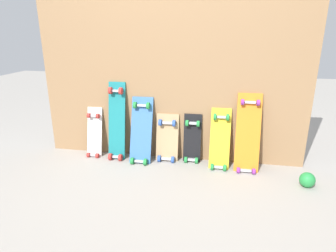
{
  "coord_description": "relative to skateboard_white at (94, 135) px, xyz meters",
  "views": [
    {
      "loc": [
        0.5,
        -2.81,
        1.32
      ],
      "look_at": [
        0.0,
        -0.07,
        0.4
      ],
      "focal_mm": 31.14,
      "sensor_mm": 36.0,
      "label": 1
    }
  ],
  "objects": [
    {
      "name": "plywood_wall_panel",
      "position": [
        0.82,
        0.1,
        0.72
      ],
      "size": [
        2.72,
        0.04,
        1.89
      ],
      "primitive_type": "cube",
      "color": "#99724C",
      "rests_on": "ground"
    },
    {
      "name": "skateboard_black",
      "position": [
        1.06,
        0.03,
        -0.01
      ],
      "size": [
        0.18,
        0.14,
        0.57
      ],
      "color": "black",
      "rests_on": "ground"
    },
    {
      "name": "rubber_ball",
      "position": [
        2.12,
        -0.32,
        -0.16
      ],
      "size": [
        0.13,
        0.13,
        0.13
      ],
      "primitive_type": "sphere",
      "color": "#268C3F",
      "rests_on": "ground"
    },
    {
      "name": "skateboard_orange",
      "position": [
        1.61,
        -0.04,
        0.11
      ],
      "size": [
        0.23,
        0.27,
        0.81
      ],
      "color": "orange",
      "rests_on": "ground"
    },
    {
      "name": "skateboard_yellow",
      "position": [
        1.34,
        -0.04,
        0.03
      ],
      "size": [
        0.2,
        0.26,
        0.65
      ],
      "color": "gold",
      "rests_on": "ground"
    },
    {
      "name": "skateboard_teal",
      "position": [
        0.27,
        -0.01,
        0.15
      ],
      "size": [
        0.18,
        0.22,
        0.87
      ],
      "color": "#197A7F",
      "rests_on": "ground"
    },
    {
      "name": "skateboard_white",
      "position": [
        0.0,
        0.0,
        0.0
      ],
      "size": [
        0.16,
        0.18,
        0.6
      ],
      "color": "silver",
      "rests_on": "ground"
    },
    {
      "name": "skateboard_blue",
      "position": [
        0.54,
        -0.04,
        0.07
      ],
      "size": [
        0.22,
        0.27,
        0.73
      ],
      "color": "#386BAD",
      "rests_on": "ground"
    },
    {
      "name": "skateboard_natural",
      "position": [
        0.8,
        0.01,
        -0.01
      ],
      "size": [
        0.23,
        0.17,
        0.56
      ],
      "color": "tan",
      "rests_on": "ground"
    },
    {
      "name": "ground_plane",
      "position": [
        0.82,
        0.03,
        -0.23
      ],
      "size": [
        12.0,
        12.0,
        0.0
      ],
      "primitive_type": "plane",
      "color": "#9E9991"
    }
  ]
}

